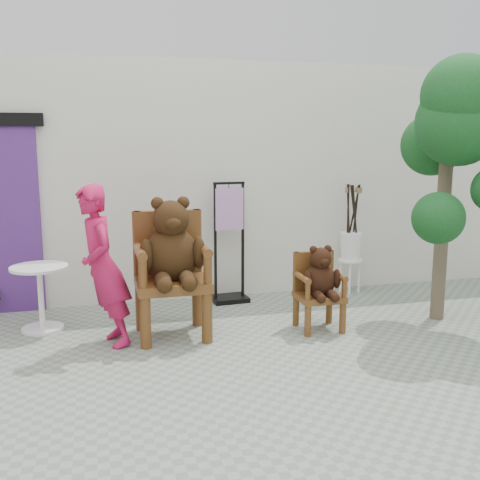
{
  "coord_description": "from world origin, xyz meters",
  "views": [
    {
      "loc": [
        -1.79,
        -4.36,
        2.02
      ],
      "look_at": [
        -0.26,
        1.44,
        0.95
      ],
      "focal_mm": 42.0,
      "sensor_mm": 36.0,
      "label": 1
    }
  ],
  "objects": [
    {
      "name": "ground_plane",
      "position": [
        0.0,
        0.0,
        0.0
      ],
      "size": [
        60.0,
        60.0,
        0.0
      ],
      "primitive_type": "plane",
      "color": "gray",
      "rests_on": "ground"
    },
    {
      "name": "back_wall",
      "position": [
        0.0,
        3.1,
        1.5
      ],
      "size": [
        9.0,
        1.0,
        3.0
      ],
      "primitive_type": "cube",
      "color": "silver",
      "rests_on": "ground"
    },
    {
      "name": "chair_big",
      "position": [
        -1.04,
        1.26,
        0.84
      ],
      "size": [
        0.74,
        0.77,
        1.46
      ],
      "color": "#4D2C10",
      "rests_on": "ground"
    },
    {
      "name": "chair_small",
      "position": [
        0.51,
        1.06,
        0.54
      ],
      "size": [
        0.47,
        0.5,
        0.93
      ],
      "color": "#4D2C10",
      "rests_on": "ground"
    },
    {
      "name": "person",
      "position": [
        -1.72,
        1.13,
        0.8
      ],
      "size": [
        0.51,
        0.66,
        1.61
      ],
      "primitive_type": "imported",
      "rotation": [
        0.0,
        0.0,
        -1.33
      ],
      "color": "#B81648",
      "rests_on": "ground"
    },
    {
      "name": "cafe_table",
      "position": [
        -2.38,
        1.79,
        0.44
      ],
      "size": [
        0.6,
        0.6,
        0.7
      ],
      "rotation": [
        0.0,
        0.0,
        0.42
      ],
      "color": "white",
      "rests_on": "ground"
    },
    {
      "name": "display_stand",
      "position": [
        -0.17,
        2.35,
        0.58
      ],
      "size": [
        0.47,
        0.38,
        1.51
      ],
      "rotation": [
        0.0,
        0.0,
        0.07
      ],
      "color": "black",
      "rests_on": "ground"
    },
    {
      "name": "stool_bucket",
      "position": [
        1.5,
        2.35,
        0.64
      ],
      "size": [
        0.32,
        0.32,
        1.45
      ],
      "rotation": [
        0.0,
        0.0,
        0.34
      ],
      "color": "white",
      "rests_on": "ground"
    },
    {
      "name": "tree",
      "position": [
        2.17,
        0.84,
        2.29
      ],
      "size": [
        1.69,
        1.58,
        3.1
      ],
      "rotation": [
        0.0,
        0.0,
        -0.03
      ],
      "color": "#443929",
      "rests_on": "ground"
    }
  ]
}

